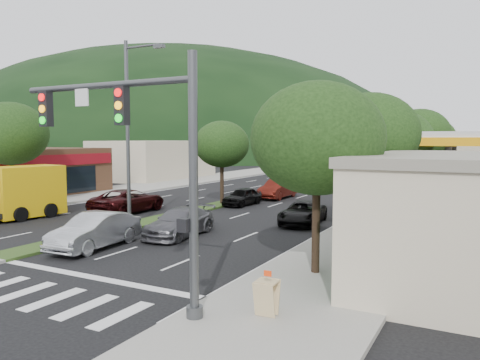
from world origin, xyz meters
The scene contains 27 objects.
sidewalk_right centered at (12.50, 25.00, 0.07)m, with size 5.00×90.00×0.15m, color gray.
sidewalk_left centered at (-13.00, 25.00, 0.07)m, with size 6.00×90.00×0.15m, color gray.
median centered at (0.00, 28.00, 0.06)m, with size 1.60×56.00×0.12m, color #253C16.
traffic_signal centered at (9.03, -1.54, 4.65)m, with size 6.12×0.40×7.00m.
shop_left centered at (-18.46, 15.00, 2.01)m, with size 10.15×12.00×4.00m.
bldg_left_far centered at (-19.00, 34.00, 2.30)m, with size 9.00×14.00×4.60m, color beige.
hill_far centered at (-80.00, 110.00, 0.00)m, with size 176.00×132.00×82.00m, color black.
tree_r_a centered at (12.00, 4.00, 4.82)m, with size 4.60×4.60×6.63m.
tree_r_b centered at (12.00, 12.00, 5.04)m, with size 4.80×4.80×6.94m.
tree_r_c centered at (12.00, 20.00, 4.75)m, with size 4.40×4.40×6.48m.
tree_r_d centered at (12.00, 30.00, 5.18)m, with size 5.00×5.00×7.17m.
tree_r_e centered at (12.00, 40.00, 4.89)m, with size 4.60×4.60×6.71m.
tree_med_near centered at (0.00, 18.00, 4.43)m, with size 4.00×4.00×6.02m.
tree_med_far centered at (0.00, 44.00, 5.01)m, with size 4.80×4.80×6.94m.
tree_l_a centered at (-12.50, 10.00, 5.18)m, with size 5.20×5.20×7.25m.
streetlight_near centered at (0.21, 8.00, 5.58)m, with size 2.60×0.25×10.00m.
streetlight_mid centered at (0.21, 33.00, 5.58)m, with size 2.60×0.25×10.00m.
sedan_silver centered at (2.03, 3.48, 0.77)m, with size 1.64×4.70×1.55m, color #B3B6BB.
suv_maroon centered at (-3.58, 11.95, 0.78)m, with size 2.57×5.58×1.55m, color black.
car_queue_a centered at (1.50, 18.37, 0.65)m, with size 1.52×3.79×1.29m, color black.
car_queue_b centered at (3.80, 7.35, 0.68)m, with size 1.92×4.72×1.37m, color #56555B.
car_queue_c centered at (2.14, 23.37, 0.77)m, with size 1.63×4.68×1.54m, color #52140D.
car_queue_d centered at (8.02, 13.37, 0.63)m, with size 2.10×4.56×1.27m, color black.
car_queue_e centered at (4.97, 31.47, 0.69)m, with size 1.63×4.04×1.38m, color #444449.
box_truck centered at (-7.76, 6.67, 1.50)m, with size 3.09×6.63×3.16m.
motorhome centered at (9.00, 39.53, 2.09)m, with size 3.82×10.40×3.92m.
a_frame_sign centered at (12.20, -0.49, 0.71)m, with size 0.60×0.68×1.27m.
Camera 1 is at (17.25, -11.40, 4.80)m, focal length 35.00 mm.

